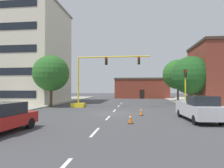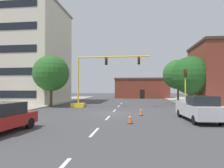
{
  "view_description": "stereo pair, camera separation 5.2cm",
  "coord_description": "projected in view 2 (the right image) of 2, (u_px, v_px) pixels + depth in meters",
  "views": [
    {
      "loc": [
        2.34,
        -19.79,
        2.57
      ],
      "look_at": [
        -0.84,
        7.16,
        3.15
      ],
      "focal_mm": 31.39,
      "sensor_mm": 36.0,
      "label": 1
    },
    {
      "loc": [
        2.39,
        -19.78,
        2.57
      ],
      "look_at": [
        -0.84,
        7.16,
        3.15
      ],
      "focal_mm": 31.39,
      "sensor_mm": 36.0,
      "label": 2
    }
  ],
  "objects": [
    {
      "name": "tree_right_mid",
      "position": [
        191.0,
        75.0,
        29.62
      ],
      "size": [
        5.8,
        5.8,
        7.41
      ],
      "color": "#4C3823",
      "rests_on": "ground_plane"
    },
    {
      "name": "ground_plane",
      "position": [
        112.0,
        113.0,
        19.87
      ],
      "size": [
        160.0,
        160.0,
        0.0
      ],
      "primitive_type": "plane",
      "color": "#424244"
    },
    {
      "name": "sedan_red_near_left",
      "position": [
        1.0,
        118.0,
        11.19
      ],
      "size": [
        2.29,
        4.66,
        1.74
      ],
      "color": "#B21E19",
      "rests_on": "ground_plane"
    },
    {
      "name": "sidewalk_left",
      "position": [
        36.0,
        105.0,
        29.3
      ],
      "size": [
        6.0,
        56.0,
        0.14
      ],
      "primitive_type": "cube",
      "color": "#9E998E",
      "rests_on": "ground_plane"
    },
    {
      "name": "traffic_cone_roadside_b",
      "position": [
        130.0,
        119.0,
        14.14
      ],
      "size": [
        0.36,
        0.36,
        0.75
      ],
      "color": "black",
      "rests_on": "ground_plane"
    },
    {
      "name": "building_brick_center",
      "position": [
        142.0,
        88.0,
        51.56
      ],
      "size": [
        13.82,
        7.55,
        5.16
      ],
      "color": "brown",
      "rests_on": "ground_plane"
    },
    {
      "name": "lane_stripe_seg_3",
      "position": [
        114.0,
        111.0,
        22.35
      ],
      "size": [
        0.16,
        2.4,
        0.01
      ],
      "primitive_type": "cube",
      "color": "silver",
      "rests_on": "ground_plane"
    },
    {
      "name": "traffic_signal_gantry",
      "position": [
        89.0,
        90.0,
        26.42
      ],
      "size": [
        10.52,
        1.2,
        6.83
      ],
      "color": "yellow",
      "rests_on": "ground_plane"
    },
    {
      "name": "lane_stripe_seg_2",
      "position": [
        108.0,
        118.0,
        16.89
      ],
      "size": [
        0.16,
        2.4,
        0.01
      ],
      "primitive_type": "cube",
      "color": "silver",
      "rests_on": "ground_plane"
    },
    {
      "name": "sidewalk_right",
      "position": [
        211.0,
        107.0,
        26.32
      ],
      "size": [
        6.0,
        56.0,
        0.14
      ],
      "primitive_type": "cube",
      "color": "#B2ADA3",
      "rests_on": "ground_plane"
    },
    {
      "name": "tree_right_far",
      "position": [
        178.0,
        74.0,
        37.33
      ],
      "size": [
        5.68,
        5.68,
        8.03
      ],
      "color": "brown",
      "rests_on": "ground_plane"
    },
    {
      "name": "lane_stripe_seg_1",
      "position": [
        94.0,
        132.0,
        11.43
      ],
      "size": [
        0.16,
        2.4,
        0.01
      ],
      "primitive_type": "cube",
      "color": "silver",
      "rests_on": "ground_plane"
    },
    {
      "name": "lane_stripe_seg_5",
      "position": [
        121.0,
        103.0,
        33.27
      ],
      "size": [
        0.16,
        2.4,
        0.01
      ],
      "primitive_type": "cube",
      "color": "silver",
      "rests_on": "ground_plane"
    },
    {
      "name": "lane_stripe_seg_4",
      "position": [
        119.0,
        106.0,
        27.81
      ],
      "size": [
        0.16,
        2.4,
        0.01
      ],
      "primitive_type": "cube",
      "color": "silver",
      "rests_on": "ground_plane"
    },
    {
      "name": "traffic_cone_roadside_a",
      "position": [
        141.0,
        111.0,
        18.3
      ],
      "size": [
        0.36,
        0.36,
        0.79
      ],
      "color": "black",
      "rests_on": "ground_plane"
    },
    {
      "name": "building_tall_left",
      "position": [
        23.0,
        55.0,
        34.74
      ],
      "size": [
        14.23,
        12.14,
        16.98
      ],
      "color": "beige",
      "rests_on": "ground_plane"
    },
    {
      "name": "tree_left_near",
      "position": [
        51.0,
        73.0,
        26.98
      ],
      "size": [
        4.94,
        4.94,
        7.11
      ],
      "color": "#4C3823",
      "rests_on": "ground_plane"
    },
    {
      "name": "traffic_light_pole_right",
      "position": [
        185.0,
        80.0,
        23.29
      ],
      "size": [
        0.32,
        0.47,
        4.8
      ],
      "color": "yellow",
      "rests_on": "ground_plane"
    },
    {
      "name": "pickup_truck_silver",
      "position": [
        198.0,
        108.0,
        15.38
      ],
      "size": [
        2.34,
        5.52,
        1.99
      ],
      "color": "#BCBCC1",
      "rests_on": "ground_plane"
    }
  ]
}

